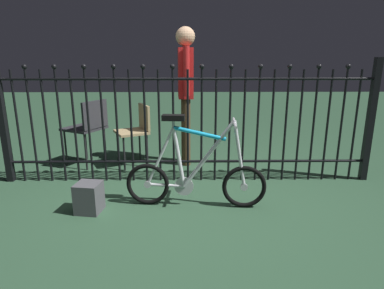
{
  "coord_description": "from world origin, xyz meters",
  "views": [
    {
      "loc": [
        -0.0,
        -2.85,
        1.38
      ],
      "look_at": [
        0.03,
        0.21,
        0.55
      ],
      "focal_mm": 30.96,
      "sensor_mm": 36.0,
      "label": 1
    }
  ],
  "objects_px": {
    "chair_tan": "(137,128)",
    "chair_charcoal": "(89,125)",
    "display_crate": "(89,197)",
    "person_visitor": "(186,84)",
    "bicycle": "(196,175)"
  },
  "relations": [
    {
      "from": "chair_tan",
      "to": "person_visitor",
      "type": "relative_size",
      "value": 0.45
    },
    {
      "from": "bicycle",
      "to": "person_visitor",
      "type": "xyz_separation_m",
      "value": [
        -0.09,
        1.29,
        0.73
      ]
    },
    {
      "from": "chair_tan",
      "to": "person_visitor",
      "type": "distance_m",
      "value": 0.83
    },
    {
      "from": "bicycle",
      "to": "display_crate",
      "type": "height_order",
      "value": "bicycle"
    },
    {
      "from": "person_visitor",
      "to": "chair_charcoal",
      "type": "bearing_deg",
      "value": -176.59
    },
    {
      "from": "bicycle",
      "to": "chair_charcoal",
      "type": "relative_size",
      "value": 1.55
    },
    {
      "from": "display_crate",
      "to": "person_visitor",
      "type": "bearing_deg",
      "value": 58.22
    },
    {
      "from": "chair_tan",
      "to": "display_crate",
      "type": "relative_size",
      "value": 2.83
    },
    {
      "from": "chair_tan",
      "to": "person_visitor",
      "type": "xyz_separation_m",
      "value": [
        0.62,
        0.06,
        0.55
      ]
    },
    {
      "from": "bicycle",
      "to": "chair_tan",
      "type": "bearing_deg",
      "value": 120.12
    },
    {
      "from": "person_visitor",
      "to": "chair_tan",
      "type": "bearing_deg",
      "value": -174.34
    },
    {
      "from": "chair_tan",
      "to": "display_crate",
      "type": "bearing_deg",
      "value": -100.41
    },
    {
      "from": "bicycle",
      "to": "chair_tan",
      "type": "height_order",
      "value": "bicycle"
    },
    {
      "from": "chair_tan",
      "to": "chair_charcoal",
      "type": "height_order",
      "value": "chair_charcoal"
    },
    {
      "from": "chair_charcoal",
      "to": "display_crate",
      "type": "xyz_separation_m",
      "value": [
        0.36,
        -1.33,
        -0.39
      ]
    }
  ]
}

